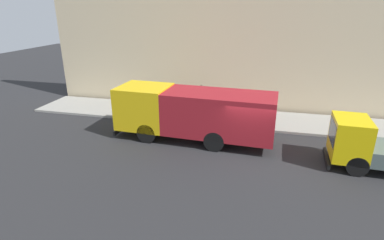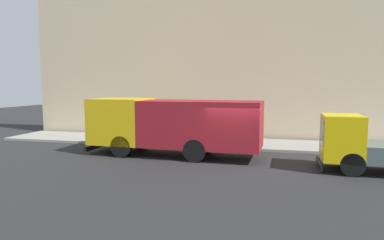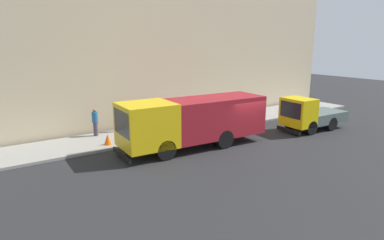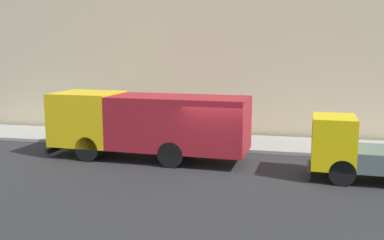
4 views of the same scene
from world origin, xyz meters
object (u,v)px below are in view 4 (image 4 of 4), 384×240
Objects in this scene: small_flatbed_truck at (364,151)px; traffic_cone_orange at (91,133)px; pedestrian_walking at (166,117)px; pedestrian_third at (109,115)px; street_sign_post at (165,116)px; large_utility_truck at (147,122)px; pedestrian_standing at (137,117)px.

traffic_cone_orange is (4.04, 12.56, -0.61)m from small_flatbed_truck.
pedestrian_third is (0.07, 3.37, -0.01)m from pedestrian_walking.
large_utility_truck is at bearing 176.95° from street_sign_post.
pedestrian_walking is 2.76m from street_sign_post.
small_flatbed_truck is at bearing -107.83° from traffic_cone_orange.
traffic_cone_orange is (-2.30, 1.68, -0.52)m from pedestrian_standing.
traffic_cone_orange is 4.29m from street_sign_post.
traffic_cone_orange is 0.27× the size of street_sign_post.
pedestrian_walking is at bearing -58.08° from traffic_cone_orange.
pedestrian_walking is 2.78× the size of traffic_cone_orange.
pedestrian_standing is at bearing 41.13° from street_sign_post.
pedestrian_walking is 1.09× the size of pedestrian_standing.
pedestrian_walking is 3.37m from pedestrian_third.
small_flatbed_truck is at bearing -95.58° from large_utility_truck.
pedestrian_standing is at bearing -36.12° from traffic_cone_orange.
pedestrian_standing is 1.64m from pedestrian_third.
large_utility_truck is 2.28m from street_sign_post.
large_utility_truck is at bearing -148.09° from pedestrian_standing.
pedestrian_third reaches higher than pedestrian_standing.
large_utility_truck is 3.72× the size of street_sign_post.
pedestrian_third is 2.75× the size of traffic_cone_orange.
large_utility_truck reaches higher than pedestrian_standing.
small_flatbed_truck is 7.88× the size of traffic_cone_orange.
large_utility_truck is 5.08× the size of pedestrian_third.
small_flatbed_truck is at bearing -112.92° from pedestrian_standing.
pedestrian_walking is at bearing -88.55° from pedestrian_standing.
pedestrian_walking is 1.01× the size of pedestrian_third.
pedestrian_third is (6.24, 12.51, -0.02)m from small_flatbed_truck.
pedestrian_standing is at bearing -137.66° from pedestrian_walking.
pedestrian_third reaches higher than traffic_cone_orange.
small_flatbed_truck is 13.21m from traffic_cone_orange.
large_utility_truck reaches higher than street_sign_post.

